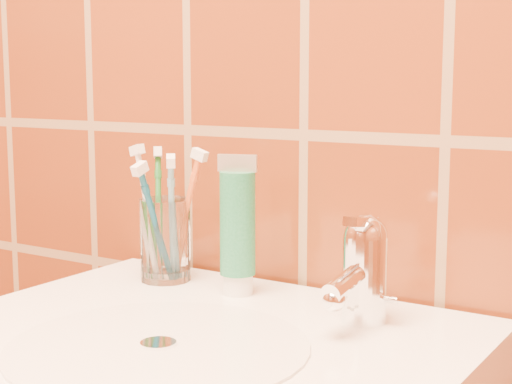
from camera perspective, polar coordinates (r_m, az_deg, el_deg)
The scene contains 8 objects.
glass_tumbler at distance 1.03m, azimuth -6.63°, elevation -3.46°, with size 0.07×0.07×0.11m, color white.
toothpaste_tube at distance 0.95m, azimuth -1.35°, elevation -2.74°, with size 0.05×0.04×0.17m.
faucet at distance 0.85m, azimuth 7.79°, elevation -5.32°, with size 0.05×0.11×0.12m.
toothbrush_0 at distance 1.01m, azimuth -6.15°, elevation -2.03°, with size 0.05×0.05×0.18m, color #699EBA, non-canonical shape.
toothbrush_1 at distance 1.00m, azimuth -7.30°, elevation -2.35°, with size 0.03×0.08×0.17m, color navy, non-canonical shape.
toothbrush_2 at distance 1.01m, azimuth -5.22°, elevation -1.75°, with size 0.08×0.02×0.18m, color orange, non-canonical shape.
toothbrush_3 at distance 1.04m, azimuth -7.81°, elevation -1.53°, with size 0.07×0.03×0.18m, color white, non-canonical shape.
toothbrush_4 at distance 1.05m, azimuth -7.11°, elevation -1.55°, with size 0.05×0.06×0.18m, color #1D6E28, non-canonical shape.
Camera 1 is at (0.48, 0.34, 1.11)m, focal length 55.00 mm.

